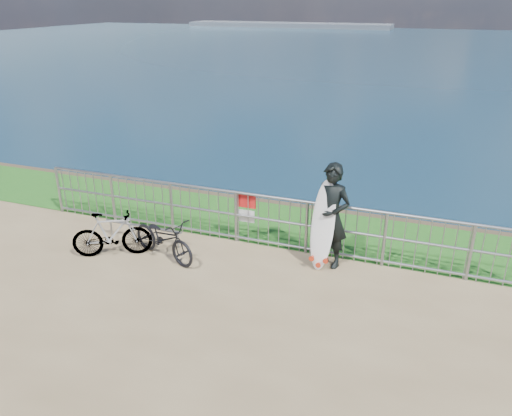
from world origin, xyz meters
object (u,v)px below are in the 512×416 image
at_px(surfer, 331,216).
at_px(bicycle_far, 112,234).
at_px(surfboard, 322,229).
at_px(bicycle_near, 164,238).

distance_m(surfer, bicycle_far, 4.25).
height_order(surfboard, bicycle_near, surfboard).
bearing_deg(surfer, bicycle_far, -147.46).
bearing_deg(surfboard, surfer, 55.61).
height_order(surfboard, bicycle_far, surfboard).
bearing_deg(surfer, bicycle_near, -147.24).
distance_m(bicycle_near, bicycle_far, 1.03).
height_order(surfer, bicycle_far, surfer).
relative_size(bicycle_near, bicycle_far, 1.07).
relative_size(surfer, bicycle_near, 1.23).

